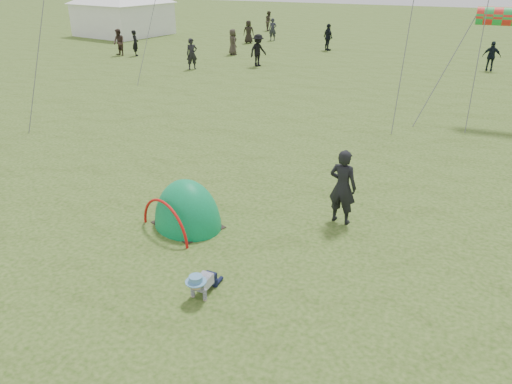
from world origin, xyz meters
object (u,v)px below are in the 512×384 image
at_px(standing_adult, 343,187).
at_px(event_marquee, 122,7).
at_px(crawling_toddler, 202,282).
at_px(popup_tent, 188,225).

distance_m(standing_adult, event_marquee, 35.62).
height_order(crawling_toddler, popup_tent, popup_tent).
bearing_deg(event_marquee, crawling_toddler, -41.01).
distance_m(popup_tent, standing_adult, 3.65).
relative_size(crawling_toddler, standing_adult, 0.39).
bearing_deg(standing_adult, event_marquee, -36.40).
relative_size(popup_tent, event_marquee, 0.35).
height_order(crawling_toddler, standing_adult, standing_adult).
bearing_deg(popup_tent, crawling_toddler, -31.22).
bearing_deg(standing_adult, crawling_toddler, 76.16).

